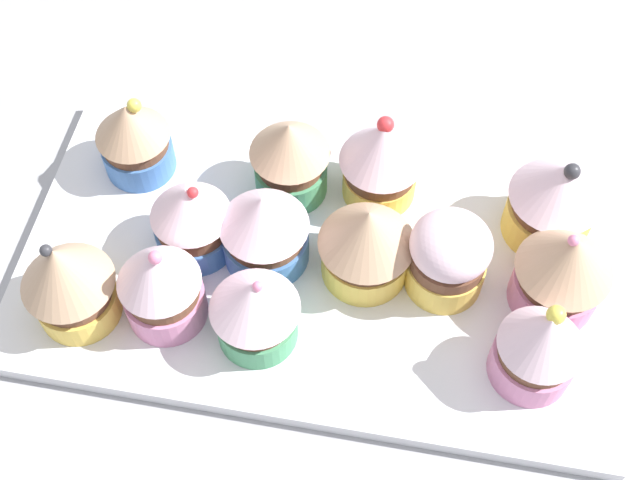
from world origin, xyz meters
TOP-DOWN VIEW (x-y plane):
  - ground_plane at (0.00, 0.00)cm, footprint 180.00×180.00cm
  - baking_tray at (0.00, 0.00)cm, footprint 42.33×23.58cm
  - cupcake_0 at (-15.42, -6.58)cm, footprint 6.15×6.15cm
  - cupcake_1 at (-9.52, -5.67)cm, footprint 5.50×5.50cm
  - cupcake_2 at (-3.14, -6.19)cm, footprint 5.93×5.93cm
  - cupcake_3 at (14.90, -5.71)cm, footprint 5.45×5.45cm
  - cupcake_4 at (-8.98, -0.10)cm, footprint 5.58×5.58cm
  - cupcake_5 at (-3.85, -0.14)cm, footprint 6.19×6.19cm
  - cupcake_6 at (3.18, 0.16)cm, footprint 6.63×6.63cm
  - cupcake_7 at (8.71, -0.12)cm, footprint 5.50×5.50cm
  - cupcake_8 at (16.19, 0.37)cm, footprint 6.44×6.44cm
  - cupcake_9 at (-14.96, 6.16)cm, footprint 5.49×5.49cm
  - cupcake_10 at (-3.26, 6.08)cm, footprint 5.82×5.82cm
  - cupcake_11 at (3.21, 6.96)cm, footprint 6.08×6.08cm
  - cupcake_12 at (15.48, 5.67)cm, footprint 6.53×6.53cm

SIDE VIEW (x-z plane):
  - ground_plane at x=0.00cm, z-range -3.00..0.00cm
  - baking_tray at x=0.00cm, z-range 0.00..1.20cm
  - cupcake_4 at x=-8.98cm, z-range 1.09..7.95cm
  - cupcake_7 at x=8.71cm, z-range 1.22..7.89cm
  - cupcake_2 at x=-3.14cm, z-range 1.24..7.90cm
  - cupcake_9 at x=-14.96cm, z-range 1.10..8.20cm
  - cupcake_5 at x=-3.85cm, z-range 1.25..8.11cm
  - cupcake_3 at x=14.90cm, z-range 1.04..8.46cm
  - cupcake_6 at x=3.18cm, z-range 1.36..8.42cm
  - cupcake_10 at x=-3.26cm, z-range 1.36..8.55cm
  - cupcake_12 at x=15.48cm, z-range 1.15..8.82cm
  - cupcake_8 at x=16.19cm, z-range 1.23..8.93cm
  - cupcake_11 at x=3.21cm, z-range 1.24..9.00cm
  - cupcake_1 at x=-9.52cm, z-range 1.09..9.19cm
  - cupcake_0 at x=-15.42cm, z-range 1.28..9.20cm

